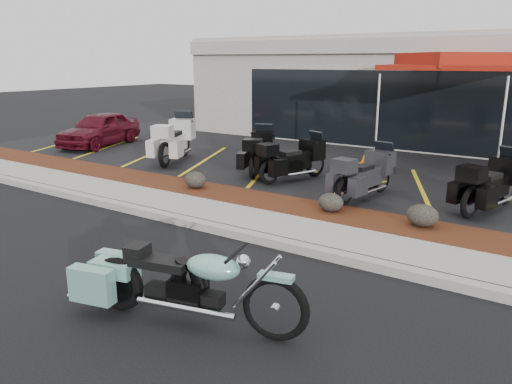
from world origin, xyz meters
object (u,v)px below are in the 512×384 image
Objects in this scene: parked_car at (99,129)px; traffic_cone at (366,156)px; hero_cruiser at (276,299)px; popup_canopy at (456,63)px; touring_white at (184,134)px.

parked_car reaches higher than traffic_cone.
parked_car is (-11.90, 7.29, 0.22)m from hero_cruiser.
popup_canopy is (-0.72, 10.71, 2.51)m from hero_cruiser.
popup_canopy is at bearing 80.53° from hero_cruiser.
popup_canopy is at bearing 28.40° from traffic_cone.
hero_cruiser reaches higher than traffic_cone.
popup_canopy is at bearing 2.97° from parked_car.
hero_cruiser is 1.21× the size of touring_white.
popup_canopy reaches higher than hero_cruiser.
hero_cruiser is 7.49× the size of traffic_cone.
traffic_cone is at bearing -162.34° from popup_canopy.
traffic_cone is (5.21, 2.19, -0.52)m from touring_white.
touring_white reaches higher than hero_cruiser.
parked_car is 9.43m from traffic_cone.
parked_car is 11.92m from popup_canopy.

